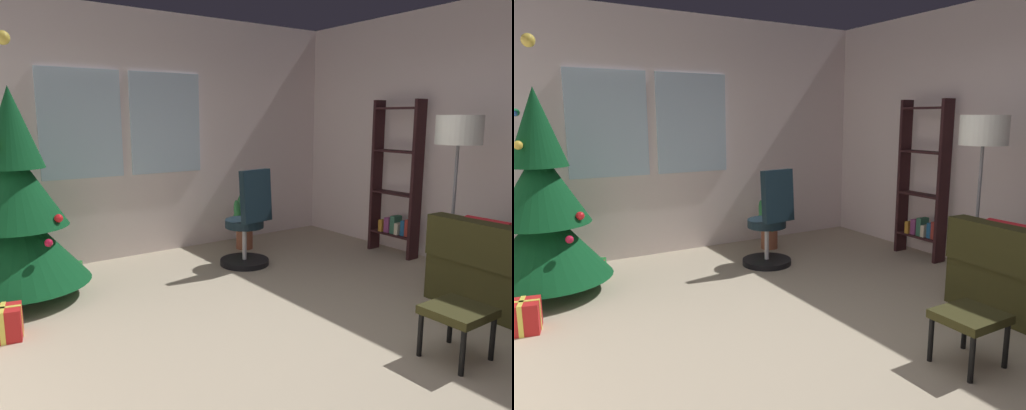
{
  "view_description": "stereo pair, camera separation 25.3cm",
  "coord_description": "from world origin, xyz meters",
  "views": [
    {
      "loc": [
        -2.39,
        -2.37,
        1.67
      ],
      "look_at": [
        -0.16,
        0.82,
        0.96
      ],
      "focal_mm": 33.9,
      "sensor_mm": 36.0,
      "label": 1
    },
    {
      "loc": [
        -2.18,
        -2.51,
        1.67
      ],
      "look_at": [
        -0.16,
        0.82,
        0.96
      ],
      "focal_mm": 33.9,
      "sensor_mm": 36.0,
      "label": 2
    }
  ],
  "objects": [
    {
      "name": "floor_lamp",
      "position": [
        1.9,
        0.36,
        1.47
      ],
      "size": [
        0.44,
        0.44,
        1.69
      ],
      "color": "slate",
      "rests_on": "ground_plane"
    },
    {
      "name": "holiday_tree",
      "position": [
        -1.7,
        2.36,
        0.8
      ],
      "size": [
        1.19,
        1.19,
        2.39
      ],
      "color": "#4C331E",
      "rests_on": "ground_plane"
    },
    {
      "name": "ground_plane",
      "position": [
        0.0,
        0.0,
        -0.05
      ],
      "size": [
        5.06,
        6.32,
        0.1
      ],
      "primitive_type": "cube",
      "color": "tan"
    },
    {
      "name": "bookshelf",
      "position": [
        2.32,
        1.41,
        0.84
      ],
      "size": [
        0.18,
        0.64,
        1.87
      ],
      "color": "black",
      "rests_on": "ground_plane"
    },
    {
      "name": "gift_box_red",
      "position": [
        -1.99,
        1.56,
        0.12
      ],
      "size": [
        0.3,
        0.29,
        0.26
      ],
      "color": "red",
      "rests_on": "ground_plane"
    },
    {
      "name": "potted_plant",
      "position": [
        0.94,
        2.71,
        0.32
      ],
      "size": [
        0.33,
        0.44,
        0.69
      ],
      "color": "brown",
      "rests_on": "ground_plane"
    },
    {
      "name": "office_chair",
      "position": [
        0.57,
        2.03,
        0.44
      ],
      "size": [
        0.56,
        0.56,
        1.11
      ],
      "color": "black",
      "rests_on": "ground_plane"
    },
    {
      "name": "footstool",
      "position": [
        0.56,
        -0.59,
        0.32
      ],
      "size": [
        0.42,
        0.39,
        0.38
      ],
      "color": "#302E14",
      "rests_on": "ground_plane"
    },
    {
      "name": "gift_box_green",
      "position": [
        -1.27,
        2.55,
        0.1
      ],
      "size": [
        0.33,
        0.33,
        0.21
      ],
      "color": "#1E722D",
      "rests_on": "ground_plane"
    },
    {
      "name": "wall_back_with_windows",
      "position": [
        -0.02,
        3.21,
        1.45
      ],
      "size": [
        5.06,
        0.12,
        2.9
      ],
      "color": "silver",
      "rests_on": "ground_plane"
    }
  ]
}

